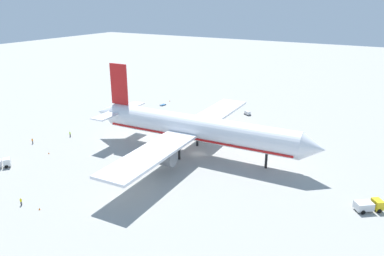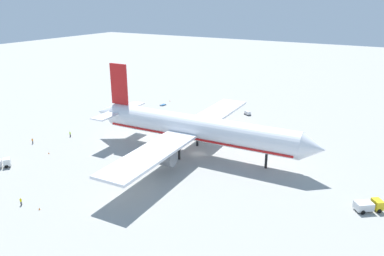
{
  "view_description": "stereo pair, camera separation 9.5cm",
  "coord_description": "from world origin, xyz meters",
  "views": [
    {
      "loc": [
        48.1,
        -86.46,
        42.54
      ],
      "look_at": [
        -3.89,
        3.57,
        6.17
      ],
      "focal_mm": 34.79,
      "sensor_mm": 36.0,
      "label": 1
    },
    {
      "loc": [
        48.18,
        -86.41,
        42.54
      ],
      "look_at": [
        -3.89,
        3.57,
        6.17
      ],
      "focal_mm": 34.79,
      "sensor_mm": 36.0,
      "label": 2
    }
  ],
  "objects": [
    {
      "name": "ground_worker_1",
      "position": [
        -42.69,
        -8.39,
        0.92
      ],
      "size": [
        0.53,
        0.53,
        1.79
      ],
      "color": "black",
      "rests_on": "ground"
    },
    {
      "name": "traffic_cone_0",
      "position": [
        -37.22,
        -21.53,
        0.28
      ],
      "size": [
        0.36,
        0.36,
        0.55
      ],
      "primitive_type": "cone",
      "color": "orange",
      "rests_on": "ground"
    },
    {
      "name": "baggage_cart_1",
      "position": [
        -1.81,
        42.75,
        0.79
      ],
      "size": [
        3.32,
        2.55,
        1.45
      ],
      "color": "#595B60",
      "rests_on": "ground"
    },
    {
      "name": "baggage_cart_0",
      "position": [
        -37.67,
        37.65,
        0.27
      ],
      "size": [
        1.8,
        3.31,
        0.4
      ],
      "color": "#26598C",
      "rests_on": "ground"
    },
    {
      "name": "service_truck_2",
      "position": [
        46.13,
        -8.36,
        1.27
      ],
      "size": [
        6.01,
        5.42,
        2.37
      ],
      "color": "yellow",
      "rests_on": "ground"
    },
    {
      "name": "traffic_cone_1",
      "position": [
        -14.41,
        -43.1,
        0.28
      ],
      "size": [
        0.36,
        0.36,
        0.55
      ],
      "primitive_type": "cone",
      "color": "orange",
      "rests_on": "ground"
    },
    {
      "name": "airliner",
      "position": [
        -1.15,
        -0.2,
        7.65
      ],
      "size": [
        71.03,
        72.07,
        23.99
      ],
      "color": "white",
      "rests_on": "ground"
    },
    {
      "name": "traffic_cone_2",
      "position": [
        -38.63,
        44.34,
        0.28
      ],
      "size": [
        0.36,
        0.36,
        0.55
      ],
      "primitive_type": "cone",
      "color": "orange",
      "rests_on": "ground"
    },
    {
      "name": "ground_plane",
      "position": [
        0.0,
        0.0,
        0.0
      ],
      "size": [
        600.0,
        600.0,
        0.0
      ],
      "primitive_type": "plane",
      "color": "#9E9E99"
    },
    {
      "name": "ground_worker_0",
      "position": [
        -48.13,
        -18.49,
        0.88
      ],
      "size": [
        0.55,
        0.55,
        1.73
      ],
      "color": "#3F3F47",
      "rests_on": "ground"
    },
    {
      "name": "ground_worker_3",
      "position": [
        -19.49,
        -43.72,
        0.87
      ],
      "size": [
        0.56,
        0.56,
        1.71
      ],
      "color": "#3F3F47",
      "rests_on": "ground"
    }
  ]
}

